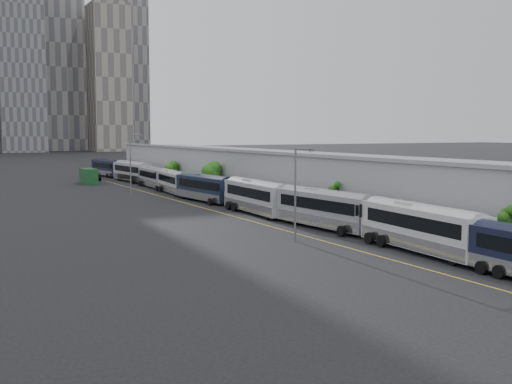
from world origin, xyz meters
TOP-DOWN VIEW (x-y plane):
  - sidewalk at (9.00, 55.00)m, footprint 10.00×170.00m
  - lane_line at (-1.50, 55.00)m, footprint 0.12×160.00m
  - depot at (12.99, 55.00)m, footprint 12.45×160.40m
  - bus_2 at (2.56, 34.60)m, footprint 3.59×13.71m
  - bus_3 at (2.64, 48.96)m, footprint 3.83×13.75m
  - bus_4 at (1.95, 62.35)m, footprint 3.31×13.85m
  - bus_5 at (1.65, 77.53)m, footprint 3.77×13.18m
  - bus_6 at (1.84, 90.66)m, footprint 3.68×12.56m
  - bus_7 at (2.48, 102.35)m, footprint 3.03×12.33m
  - bus_8 at (2.75, 116.57)m, footprint 3.84×13.63m
  - bus_9 at (2.12, 133.00)m, footprint 3.86×13.11m
  - tree_1 at (6.22, 29.63)m, footprint 1.15×1.15m
  - tree_2 at (6.28, 52.77)m, footprint 1.05×1.05m
  - tree_3 at (5.30, 83.85)m, footprint 2.99×2.99m
  - tree_4 at (5.61, 102.18)m, footprint 2.38×2.38m
  - street_lamp_near at (-3.61, 43.95)m, footprint 2.04×0.22m
  - street_lamp_far at (-4.61, 91.80)m, footprint 2.04×0.22m
  - shipping_container at (-6.02, 114.97)m, footprint 2.44×5.69m
  - suv at (-3.09, 123.29)m, footprint 4.11×6.59m

SIDE VIEW (x-z plane):
  - lane_line at x=-1.50m, z-range 0.00..0.02m
  - sidewalk at x=9.00m, z-range 0.00..0.12m
  - suv at x=-3.09m, z-range 0.00..1.70m
  - shipping_container at x=-6.02m, z-range 0.00..2.88m
  - bus_7 at x=2.48m, z-range -0.28..3.29m
  - bus_6 at x=1.84m, z-range -0.28..3.34m
  - bus_9 at x=2.12m, z-range -0.29..3.48m
  - bus_5 at x=1.65m, z-range -0.30..3.50m
  - bus_8 at x=2.75m, z-range -0.31..3.63m
  - bus_2 at x=2.56m, z-range -0.31..3.66m
  - bus_3 at x=2.64m, z-range -0.31..3.66m
  - bus_4 at x=1.95m, z-range -0.31..3.71m
  - tree_1 at x=6.22m, z-range 1.18..4.90m
  - tree_2 at x=6.28m, z-range 1.28..5.17m
  - tree_4 at x=5.61m, z-range 1.06..5.59m
  - depot at x=12.99m, z-range -0.09..7.11m
  - tree_3 at x=5.30m, z-range 1.18..6.55m
  - street_lamp_near at x=-3.61m, z-range 0.68..9.04m
  - street_lamp_far at x=-4.61m, z-range 0.70..10.05m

